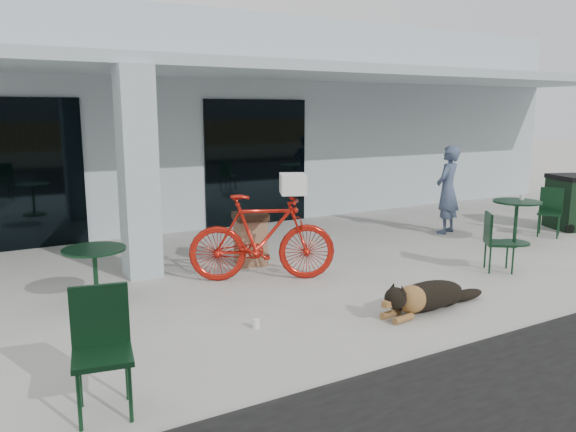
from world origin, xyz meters
TOP-DOWN VIEW (x-y plane):
  - ground at (0.00, 0.00)m, footprint 80.00×80.00m
  - building at (0.00, 8.50)m, footprint 22.00×7.00m
  - storefront_glass_left at (-3.20, 4.98)m, footprint 2.80×0.06m
  - storefront_glass_right at (1.80, 4.98)m, footprint 2.40×0.06m
  - column at (-1.50, 2.30)m, footprint 0.50×0.50m
  - overhang at (0.00, 3.60)m, footprint 22.00×2.80m
  - bicycle at (-0.03, 1.18)m, footprint 2.19×1.44m
  - laundry_basket at (0.38, 0.99)m, footprint 0.52×0.59m
  - dog at (1.18, -1.00)m, footprint 1.33×0.60m
  - cup_near_dog at (-0.96, -0.45)m, footprint 0.10×0.10m
  - cafe_table_near at (-2.37, 1.30)m, footprint 1.03×1.03m
  - cafe_chair_near at (-2.87, -1.50)m, footprint 0.56×0.60m
  - cafe_table_far at (5.14, 0.86)m, footprint 1.11×1.11m
  - cafe_chair_far_a at (3.38, -0.24)m, footprint 0.61×0.60m
  - cafe_chair_far_b at (6.26, 0.95)m, footprint 0.63×0.61m
  - person at (4.71, 2.20)m, footprint 0.76×0.65m
  - cup_on_table at (5.31, 0.91)m, footprint 0.09×0.09m
  - trash_receptacle at (0.20, 2.04)m, footprint 0.57×0.57m
  - wheeled_bin at (7.27, 1.20)m, footprint 0.96×1.08m

SIDE VIEW (x-z plane):
  - ground at x=0.00m, z-range 0.00..0.00m
  - cup_near_dog at x=-0.96m, z-range 0.00..0.11m
  - dog at x=1.18m, z-range 0.00..0.43m
  - cafe_table_near at x=-2.37m, z-range 0.00..0.75m
  - cafe_table_far at x=5.14m, z-range 0.00..0.82m
  - trash_receptacle at x=0.20m, z-range 0.00..0.85m
  - cafe_chair_far_a at x=3.38m, z-range 0.00..0.92m
  - cafe_chair_far_b at x=6.26m, z-range 0.00..0.95m
  - cafe_chair_near at x=-2.87m, z-range 0.00..1.05m
  - wheeled_bin at x=7.27m, z-range 0.00..1.14m
  - bicycle at x=-0.03m, z-range 0.00..1.28m
  - cup_on_table at x=5.31m, z-range 0.82..0.92m
  - person at x=4.71m, z-range 0.00..1.78m
  - storefront_glass_left at x=-3.20m, z-range 0.00..2.70m
  - storefront_glass_right at x=1.80m, z-range 0.00..2.70m
  - laundry_basket at x=0.38m, z-range 1.28..1.57m
  - column at x=-1.50m, z-range 0.00..3.12m
  - building at x=0.00m, z-range 0.00..4.50m
  - overhang at x=0.00m, z-range 3.12..3.30m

